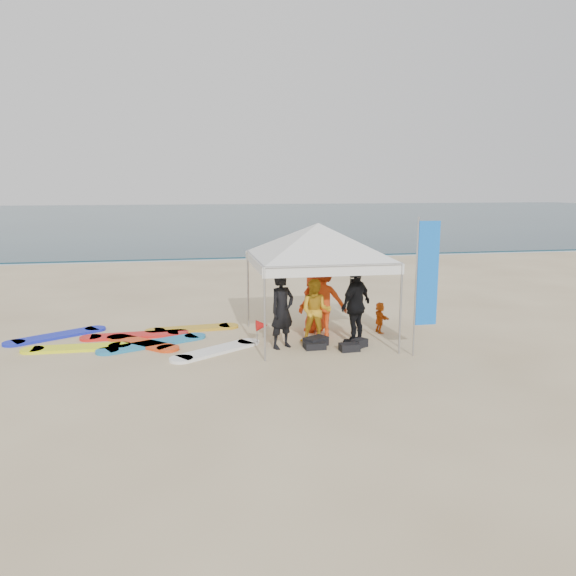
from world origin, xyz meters
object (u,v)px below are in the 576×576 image
(person_black_a, at_px, (282,311))
(canopy_tent, at_px, (318,223))
(feather_flag, at_px, (426,275))
(person_black_b, at_px, (356,305))
(person_seated, at_px, (380,317))
(person_orange_b, at_px, (315,301))
(surfboard_spread, at_px, (138,340))
(person_yellow, at_px, (316,311))
(marker_pennant, at_px, (262,326))
(person_orange_a, at_px, (323,300))

(person_black_a, xyz_separation_m, canopy_tent, (1.02, 0.62, 2.02))
(canopy_tent, distance_m, feather_flag, 2.96)
(person_black_b, relative_size, person_seated, 2.37)
(person_black_b, xyz_separation_m, canopy_tent, (-0.81, 0.61, 1.97))
(person_orange_b, xyz_separation_m, person_seated, (1.68, -0.44, -0.43))
(person_black_b, distance_m, person_orange_b, 1.53)
(surfboard_spread, bearing_deg, person_orange_b, 2.09)
(canopy_tent, bearing_deg, person_orange_b, 82.04)
(person_yellow, xyz_separation_m, person_orange_b, (0.23, 1.07, 0.04))
(person_black_a, distance_m, canopy_tent, 2.35)
(person_black_a, xyz_separation_m, person_black_b, (1.83, 0.00, 0.06))
(canopy_tent, distance_m, surfboard_spread, 5.38)
(person_black_a, xyz_separation_m, surfboard_spread, (-3.47, 1.18, -0.88))
(person_yellow, xyz_separation_m, person_black_b, (0.94, -0.28, 0.18))
(surfboard_spread, bearing_deg, canopy_tent, -7.18)
(person_yellow, xyz_separation_m, marker_pennant, (-1.35, 0.02, -0.30))
(person_orange_b, bearing_deg, person_yellow, 52.51)
(person_orange_a, height_order, person_black_b, person_black_b)
(person_orange_b, relative_size, canopy_tent, 0.37)
(person_orange_a, xyz_separation_m, canopy_tent, (-0.20, -0.25, 1.98))
(person_black_b, bearing_deg, person_seated, -177.02)
(canopy_tent, xyz_separation_m, feather_flag, (2.06, -1.83, -1.07))
(person_yellow, bearing_deg, canopy_tent, 88.86)
(person_yellow, height_order, person_seated, person_yellow)
(person_seated, distance_m, marker_pennant, 3.31)
(person_yellow, relative_size, person_orange_a, 0.83)
(canopy_tent, bearing_deg, marker_pennant, -167.96)
(feather_flag, bearing_deg, person_black_a, 158.58)
(person_black_b, bearing_deg, feather_flag, 95.75)
(person_yellow, bearing_deg, person_orange_b, 97.25)
(person_orange_a, distance_m, surfboard_spread, 4.79)
(person_orange_b, bearing_deg, marker_pennant, 8.09)
(person_black_a, distance_m, person_black_b, 1.83)
(person_black_a, bearing_deg, person_orange_b, 20.49)
(feather_flag, bearing_deg, person_seated, 97.66)
(person_black_b, height_order, person_seated, person_black_b)
(person_yellow, bearing_deg, person_orange_a, 80.24)
(person_black_b, height_order, marker_pennant, person_black_b)
(person_black_b, distance_m, canopy_tent, 2.21)
(surfboard_spread, bearing_deg, marker_pennant, -16.29)
(surfboard_spread, bearing_deg, person_orange_a, -3.85)
(person_orange_b, height_order, canopy_tent, canopy_tent)
(person_orange_b, relative_size, marker_pennant, 2.63)
(marker_pennant, relative_size, surfboard_spread, 0.11)
(person_black_b, height_order, person_orange_b, person_black_b)
(person_orange_a, bearing_deg, person_yellow, 74.62)
(person_black_b, relative_size, surfboard_spread, 0.33)
(person_orange_b, relative_size, person_seated, 2.03)
(person_orange_a, distance_m, person_orange_b, 0.51)
(person_yellow, distance_m, feather_flag, 2.86)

